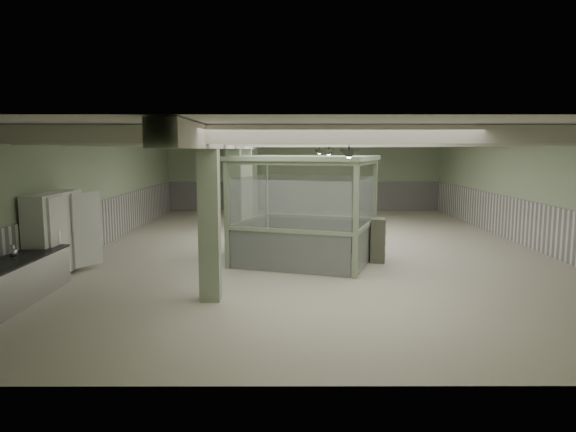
{
  "coord_description": "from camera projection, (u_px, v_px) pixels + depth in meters",
  "views": [
    {
      "loc": [
        -0.89,
        -16.54,
        3.16
      ],
      "look_at": [
        -0.86,
        -2.21,
        1.3
      ],
      "focal_mm": 32.0,
      "sensor_mm": 36.0,
      "label": 1
    }
  ],
  "objects": [
    {
      "name": "ceiling",
      "position": [
        315.0,
        136.0,
        16.35
      ],
      "size": [
        14.0,
        20.0,
        0.02
      ],
      "primitive_type": "cube",
      "color": "beige",
      "rests_on": "wall_back"
    },
    {
      "name": "pitcher_far",
      "position": [
        13.0,
        252.0,
        10.75
      ],
      "size": [
        0.23,
        0.25,
        0.27
      ],
      "primitive_type": null,
      "rotation": [
        0.0,
        0.0,
        -0.22
      ],
      "color": "#B8B8BC",
      "rests_on": "prep_counter"
    },
    {
      "name": "wainscot_left",
      "position": [
        100.0,
        224.0,
        16.7
      ],
      "size": [
        0.05,
        19.9,
        1.5
      ],
      "primitive_type": "cube",
      "color": "white",
      "rests_on": "floor"
    },
    {
      "name": "beam_g",
      "position": [
        306.0,
        144.0,
        23.81
      ],
      "size": [
        13.9,
        0.35,
        0.32
      ],
      "primitive_type": "cube",
      "color": "beige",
      "rests_on": "ceiling"
    },
    {
      "name": "pendant_back",
      "position": [
        319.0,
        152.0,
        21.88
      ],
      "size": [
        0.44,
        0.44,
        0.22
      ],
      "primitive_type": "cone",
      "rotation": [
        3.14,
        0.0,
        0.0
      ],
      "color": "#2C382A",
      "rests_on": "ceiling"
    },
    {
      "name": "beam_c",
      "position": [
        320.0,
        140.0,
        13.89
      ],
      "size": [
        13.9,
        0.35,
        0.32
      ],
      "primitive_type": "cube",
      "color": "beige",
      "rests_on": "ceiling"
    },
    {
      "name": "wall_left",
      "position": [
        98.0,
        192.0,
        16.57
      ],
      "size": [
        0.02,
        20.0,
        3.6
      ],
      "primitive_type": "cube",
      "color": "#9AAD8A",
      "rests_on": "floor"
    },
    {
      "name": "wall_right",
      "position": [
        530.0,
        192.0,
        16.6
      ],
      "size": [
        0.02,
        20.0,
        3.6
      ],
      "primitive_type": "cube",
      "color": "#9AAD8A",
      "rests_on": "floor"
    },
    {
      "name": "wall_back",
      "position": [
        304.0,
        176.0,
        26.5
      ],
      "size": [
        14.0,
        0.02,
        3.6
      ],
      "primitive_type": "cube",
      "color": "#9AAD8A",
      "rests_on": "floor"
    },
    {
      "name": "beam_b",
      "position": [
        327.0,
        138.0,
        11.42
      ],
      "size": [
        13.9,
        0.35,
        0.32
      ],
      "primitive_type": "cube",
      "color": "beige",
      "rests_on": "ceiling"
    },
    {
      "name": "wainscot_back",
      "position": [
        304.0,
        196.0,
        26.61
      ],
      "size": [
        13.9,
        0.05,
        1.5
      ],
      "primitive_type": "cube",
      "color": "white",
      "rests_on": "floor"
    },
    {
      "name": "guard_booth",
      "position": [
        305.0,
        192.0,
        14.29
      ],
      "size": [
        4.5,
        4.14,
        2.99
      ],
      "rotation": [
        0.0,
        0.0,
        -0.33
      ],
      "color": "#8CA181",
      "rests_on": "floor"
    },
    {
      "name": "column_d",
      "position": [
        253.0,
        178.0,
        24.51
      ],
      "size": [
        0.42,
        0.42,
        3.6
      ],
      "primitive_type": "cube",
      "color": "#96AA89",
      "rests_on": "floor"
    },
    {
      "name": "beam_d",
      "position": [
        315.0,
        141.0,
        16.37
      ],
      "size": [
        13.9,
        0.35,
        0.32
      ],
      "primitive_type": "cube",
      "color": "beige",
      "rests_on": "ceiling"
    },
    {
      "name": "beam_a",
      "position": [
        338.0,
        135.0,
        8.94
      ],
      "size": [
        13.9,
        0.35,
        0.32
      ],
      "primitive_type": "cube",
      "color": "beige",
      "rests_on": "ceiling"
    },
    {
      "name": "filing_cabinet",
      "position": [
        378.0,
        240.0,
        14.48
      ],
      "size": [
        0.51,
        0.64,
        1.24
      ],
      "primitive_type": "cube",
      "rotation": [
        0.0,
        0.0,
        -0.21
      ],
      "color": "#5A5C4D",
      "rests_on": "floor"
    },
    {
      "name": "wall_front",
      "position": [
        355.0,
        255.0,
        6.67
      ],
      "size": [
        14.0,
        0.02,
        3.6
      ],
      "primitive_type": "cube",
      "color": "#9AAD8A",
      "rests_on": "floor"
    },
    {
      "name": "column_a",
      "position": [
        209.0,
        216.0,
        10.63
      ],
      "size": [
        0.42,
        0.42,
        3.6
      ],
      "primitive_type": "cube",
      "color": "#96AA89",
      "rests_on": "floor"
    },
    {
      "name": "floor",
      "position": [
        314.0,
        247.0,
        16.81
      ],
      "size": [
        20.0,
        20.0,
        0.0
      ],
      "primitive_type": "plane",
      "color": "beige",
      "rests_on": "ground"
    },
    {
      "name": "column_c",
      "position": [
        247.0,
        184.0,
        20.54
      ],
      "size": [
        0.42,
        0.42,
        3.6
      ],
      "primitive_type": "cube",
      "color": "#96AA89",
      "rests_on": "floor"
    },
    {
      "name": "pendant_mid",
      "position": [
        329.0,
        153.0,
        16.92
      ],
      "size": [
        0.44,
        0.44,
        0.22
      ],
      "primitive_type": "cone",
      "rotation": [
        3.14,
        0.0,
        0.0
      ],
      "color": "#2C382A",
      "rests_on": "ceiling"
    },
    {
      "name": "wainscot_right",
      "position": [
        527.0,
        224.0,
        16.73
      ],
      "size": [
        0.05,
        19.9,
        1.5
      ],
      "primitive_type": "cube",
      "color": "white",
      "rests_on": "floor"
    },
    {
      "name": "walkin_cooler",
      "position": [
        56.0,
        237.0,
        12.71
      ],
      "size": [
        0.95,
        2.21,
        2.03
      ],
      "color": "white",
      "rests_on": "floor"
    },
    {
      "name": "girder",
      "position": [
        236.0,
        143.0,
        16.37
      ],
      "size": [
        0.45,
        19.9,
        0.4
      ],
      "primitive_type": "cube",
      "color": "beige",
      "rests_on": "ceiling"
    },
    {
      "name": "pendant_front",
      "position": [
        349.0,
        155.0,
        11.46
      ],
      "size": [
        0.44,
        0.44,
        0.22
      ],
      "primitive_type": "cone",
      "rotation": [
        3.14,
        0.0,
        0.0
      ],
      "color": "#2C382A",
      "rests_on": "ceiling"
    },
    {
      "name": "beam_f",
      "position": [
        308.0,
        143.0,
        21.33
      ],
      "size": [
        13.9,
        0.35,
        0.32
      ],
      "primitive_type": "cube",
      "color": "beige",
      "rests_on": "ceiling"
    },
    {
      "name": "column_b",
      "position": [
        234.0,
        195.0,
        15.59
      ],
      "size": [
        0.42,
        0.42,
        3.6
      ],
      "primitive_type": "cube",
      "color": "#96AA89",
      "rests_on": "floor"
    },
    {
      "name": "beam_e",
      "position": [
        311.0,
        142.0,
        18.85
      ],
      "size": [
        13.9,
        0.35,
        0.32
      ],
      "primitive_type": "cube",
      "color": "beige",
      "rests_on": "ceiling"
    }
  ]
}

